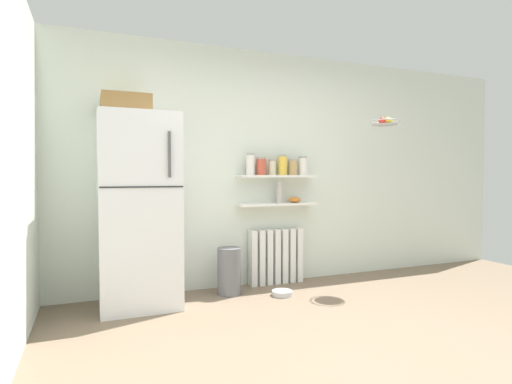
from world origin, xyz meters
TOP-DOWN VIEW (x-y plane):
  - ground_plane at (0.00, 0.50)m, footprint 7.04×7.04m
  - back_wall at (0.00, 2.05)m, footprint 7.04×0.10m
  - side_wall_left at (-2.25, 0.60)m, footprint 0.10×4.80m
  - refrigerator at (-1.34, 1.68)m, footprint 0.71×0.68m
  - radiator at (0.18, 1.92)m, footprint 0.63×0.12m
  - wall_shelf_lower at (0.18, 1.89)m, footprint 0.91×0.22m
  - wall_shelf_upper at (0.18, 1.89)m, footprint 0.91×0.22m
  - storage_jar_0 at (-0.14, 1.89)m, footprint 0.09×0.09m
  - storage_jar_1 at (-0.01, 1.89)m, footprint 0.11×0.11m
  - storage_jar_2 at (0.11, 1.89)m, footprint 0.08×0.08m
  - storage_jar_3 at (0.24, 1.89)m, footprint 0.10×0.10m
  - storage_jar_4 at (0.37, 1.89)m, footprint 0.10×0.10m
  - storage_jar_5 at (0.50, 1.89)m, footprint 0.10×0.10m
  - vase at (0.21, 1.89)m, footprint 0.07×0.07m
  - shelf_bowl at (0.40, 1.89)m, footprint 0.14×0.14m
  - trash_bin at (-0.45, 1.71)m, footprint 0.24×0.24m
  - pet_food_bowl at (0.04, 1.47)m, footprint 0.21×0.21m
  - hanging_fruit_basket at (1.26, 1.41)m, footprint 0.33×0.33m

SIDE VIEW (x-z plane):
  - ground_plane at x=0.00m, z-range 0.00..0.00m
  - pet_food_bowl at x=0.04m, z-range 0.00..0.05m
  - trash_bin at x=-0.45m, z-range 0.00..0.48m
  - radiator at x=0.18m, z-range 0.00..0.61m
  - wall_shelf_lower at x=0.18m, z-range 0.89..0.91m
  - refrigerator at x=-1.34m, z-range -0.04..1.89m
  - shelf_bowl at x=0.40m, z-range 0.91..0.98m
  - vase at x=0.21m, z-range 0.91..1.15m
  - wall_shelf_upper at x=0.18m, z-range 1.20..1.22m
  - back_wall at x=0.00m, z-range 0.00..2.60m
  - side_wall_left at x=-2.25m, z-range 0.00..2.60m
  - storage_jar_2 at x=0.11m, z-range 1.22..1.39m
  - storage_jar_4 at x=0.37m, z-range 1.22..1.40m
  - storage_jar_1 at x=-0.01m, z-range 1.22..1.42m
  - storage_jar_5 at x=0.50m, z-range 1.22..1.43m
  - storage_jar_3 at x=0.24m, z-range 1.22..1.45m
  - storage_jar_0 at x=-0.14m, z-range 1.22..1.46m
  - hanging_fruit_basket at x=1.26m, z-range 1.76..1.85m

